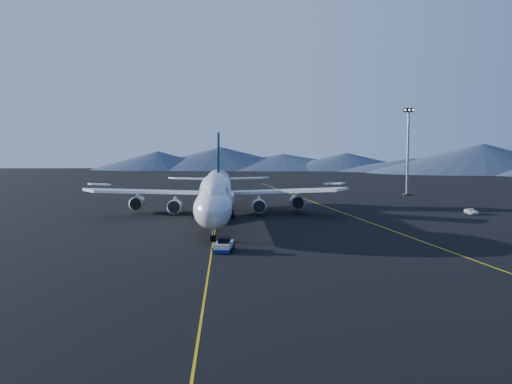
{
  "coord_description": "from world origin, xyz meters",
  "views": [
    {
      "loc": [
        2.65,
        -121.97,
        16.8
      ],
      "look_at": [
        8.57,
        0.6,
        6.0
      ],
      "focal_mm": 40.0,
      "sensor_mm": 36.0,
      "label": 1
    }
  ],
  "objects_px": {
    "floodlight_mast": "(408,151)",
    "boeing_747": "(216,193)",
    "pushback_tug": "(224,247)",
    "service_van": "(471,211)"
  },
  "relations": [
    {
      "from": "pushback_tug",
      "to": "floodlight_mast",
      "type": "distance_m",
      "value": 108.33
    },
    {
      "from": "service_van",
      "to": "floodlight_mast",
      "type": "relative_size",
      "value": 0.17
    },
    {
      "from": "boeing_747",
      "to": "service_van",
      "type": "relative_size",
      "value": 15.59
    },
    {
      "from": "boeing_747",
      "to": "pushback_tug",
      "type": "xyz_separation_m",
      "value": [
        1.86,
        -35.28,
        -5.12
      ]
    },
    {
      "from": "service_van",
      "to": "boeing_747",
      "type": "bearing_deg",
      "value": -169.59
    },
    {
      "from": "service_van",
      "to": "floodlight_mast",
      "type": "xyz_separation_m",
      "value": [
        -0.03,
        48.28,
        13.25
      ]
    },
    {
      "from": "pushback_tug",
      "to": "service_van",
      "type": "xyz_separation_m",
      "value": [
        57.42,
        42.65,
        -0.05
      ]
    },
    {
      "from": "floodlight_mast",
      "to": "boeing_747",
      "type": "bearing_deg",
      "value": -136.8
    },
    {
      "from": "pushback_tug",
      "to": "service_van",
      "type": "bearing_deg",
      "value": 44.82
    },
    {
      "from": "boeing_747",
      "to": "floodlight_mast",
      "type": "height_order",
      "value": "floodlight_mast"
    }
  ]
}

